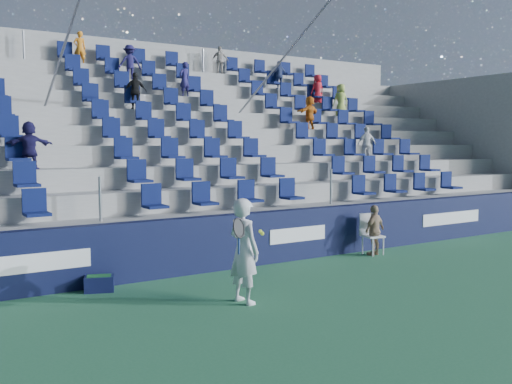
% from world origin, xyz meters
% --- Properties ---
extents(ground, '(70.00, 70.00, 0.00)m').
position_xyz_m(ground, '(0.00, 0.00, 0.00)').
color(ground, '#317349').
rests_on(ground, ground).
extents(sponsor_wall, '(24.00, 0.32, 1.20)m').
position_xyz_m(sponsor_wall, '(0.00, 3.15, 0.60)').
color(sponsor_wall, '#0E1334').
rests_on(sponsor_wall, ground).
extents(grandstand, '(24.00, 8.17, 6.63)m').
position_xyz_m(grandstand, '(0.01, 8.24, 2.13)').
color(grandstand, '#A1A19C').
rests_on(grandstand, ground).
extents(tennis_player, '(0.69, 0.73, 1.83)m').
position_xyz_m(tennis_player, '(-1.44, 0.63, 0.92)').
color(tennis_player, silver).
rests_on(tennis_player, ground).
extents(line_judge_chair, '(0.52, 0.54, 1.02)m').
position_xyz_m(line_judge_chair, '(3.49, 2.66, 0.58)').
color(line_judge_chair, white).
rests_on(line_judge_chair, ground).
extents(line_judge, '(0.78, 0.46, 1.25)m').
position_xyz_m(line_judge, '(3.49, 2.50, 0.62)').
color(line_judge, tan).
rests_on(line_judge, ground).
extents(ball_bin, '(0.62, 0.51, 0.30)m').
position_xyz_m(ball_bin, '(-3.32, 2.75, 0.16)').
color(ball_bin, '#10153D').
rests_on(ball_bin, ground).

